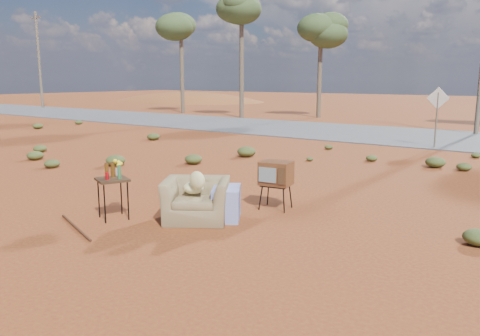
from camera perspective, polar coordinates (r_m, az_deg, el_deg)
The scene contains 13 objects.
ground at distance 8.34m, azimuth -7.68°, elevation -6.58°, with size 140.00×140.00×0.00m, color brown.
highway at distance 21.63m, azimuth 20.53°, elevation 3.61°, with size 140.00×7.00×0.04m, color #565659.
dirt_mound at distance 53.36m, azimuth -6.42°, elevation 8.10°, with size 26.00×18.00×2.00m, color brown.
armchair at distance 8.32m, azimuth -4.67°, elevation -3.24°, with size 1.46×1.42×0.99m.
tv_unit at distance 8.95m, azimuth 4.40°, elevation -0.72°, with size 0.65×0.55×0.93m.
side_table at distance 8.63m, azimuth -15.19°, elevation -1.02°, with size 0.68×0.68×1.04m.
rusty_bar at distance 8.41m, azimuth -19.38°, elevation -6.81°, with size 0.04×0.04×1.64m, color #502915.
road_sign at distance 18.25m, azimuth 22.93°, elevation 6.91°, with size 0.78×0.06×2.19m.
eucalyptus_far_left at distance 35.04m, azimuth -7.21°, elevation 16.42°, with size 3.20×3.20×7.10m.
eucalyptus_left at distance 30.65m, azimuth 0.20°, elevation 19.16°, with size 3.20×3.20×8.10m.
eucalyptus_near_left at distance 31.02m, azimuth 9.85°, elevation 16.17°, with size 3.20×3.20×6.60m.
utility_pole_west at distance 44.14m, azimuth -23.31°, elevation 12.14°, with size 1.40×0.20×8.00m.
scrub_patch at distance 12.21m, azimuth 3.62°, elevation -0.25°, with size 17.49×8.07×0.33m.
Camera 1 is at (5.46, -5.79, 2.48)m, focal length 35.00 mm.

